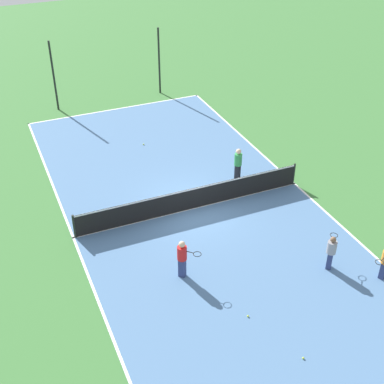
{
  "coord_description": "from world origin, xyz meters",
  "views": [
    {
      "loc": [
        -7.66,
        -17.85,
        13.58
      ],
      "look_at": [
        0.0,
        0.0,
        0.9
      ],
      "focal_mm": 50.0,
      "sensor_mm": 36.0,
      "label": 1
    }
  ],
  "objects_px": {
    "tennis_net": "(192,198)",
    "player_baseline_gray": "(331,250)",
    "tennis_ball_right_alley": "(248,316)",
    "tennis_ball_left_sideline": "(143,144)",
    "fence_post_back_left": "(54,76)",
    "fence_post_back_right": "(159,61)",
    "player_far_green": "(238,163)",
    "tennis_ball_midcourt": "(303,358)",
    "player_coach_red": "(182,257)"
  },
  "relations": [
    {
      "from": "tennis_net",
      "to": "player_baseline_gray",
      "type": "height_order",
      "value": "player_baseline_gray"
    },
    {
      "from": "tennis_ball_right_alley",
      "to": "tennis_ball_left_sideline",
      "type": "bearing_deg",
      "value": 86.73
    },
    {
      "from": "tennis_net",
      "to": "fence_post_back_left",
      "type": "xyz_separation_m",
      "value": [
        -3.31,
        12.96,
        1.53
      ]
    },
    {
      "from": "tennis_net",
      "to": "fence_post_back_right",
      "type": "relative_size",
      "value": 2.49
    },
    {
      "from": "player_far_green",
      "to": "tennis_ball_midcourt",
      "type": "relative_size",
      "value": 24.93
    },
    {
      "from": "tennis_net",
      "to": "tennis_ball_left_sideline",
      "type": "height_order",
      "value": "tennis_net"
    },
    {
      "from": "tennis_ball_right_alley",
      "to": "player_baseline_gray",
      "type": "bearing_deg",
      "value": 14.52
    },
    {
      "from": "player_far_green",
      "to": "tennis_ball_right_alley",
      "type": "xyz_separation_m",
      "value": [
        -3.72,
        -8.04,
        -0.94
      ]
    },
    {
      "from": "fence_post_back_right",
      "to": "player_far_green",
      "type": "bearing_deg",
      "value": -91.84
    },
    {
      "from": "tennis_net",
      "to": "tennis_ball_midcourt",
      "type": "distance_m",
      "value": 8.97
    },
    {
      "from": "player_coach_red",
      "to": "player_far_green",
      "type": "xyz_separation_m",
      "value": [
        4.99,
        5.23,
        0.05
      ]
    },
    {
      "from": "player_baseline_gray",
      "to": "player_coach_red",
      "type": "relative_size",
      "value": 0.9
    },
    {
      "from": "tennis_net",
      "to": "tennis_ball_right_alley",
      "type": "height_order",
      "value": "tennis_net"
    },
    {
      "from": "player_coach_red",
      "to": "fence_post_back_left",
      "type": "distance_m",
      "value": 16.94
    },
    {
      "from": "player_far_green",
      "to": "tennis_ball_midcourt",
      "type": "height_order",
      "value": "player_far_green"
    },
    {
      "from": "tennis_net",
      "to": "player_far_green",
      "type": "relative_size",
      "value": 6.2
    },
    {
      "from": "player_coach_red",
      "to": "player_far_green",
      "type": "height_order",
      "value": "player_far_green"
    },
    {
      "from": "player_coach_red",
      "to": "tennis_ball_midcourt",
      "type": "bearing_deg",
      "value": -22.15
    },
    {
      "from": "tennis_ball_left_sideline",
      "to": "fence_post_back_right",
      "type": "relative_size",
      "value": 0.02
    },
    {
      "from": "tennis_ball_left_sideline",
      "to": "player_baseline_gray",
      "type": "bearing_deg",
      "value": -74.95
    },
    {
      "from": "tennis_ball_midcourt",
      "to": "fence_post_back_right",
      "type": "xyz_separation_m",
      "value": [
        3.35,
        21.91,
        2.06
      ]
    },
    {
      "from": "player_baseline_gray",
      "to": "player_coach_red",
      "type": "xyz_separation_m",
      "value": [
        -5.3,
        1.76,
        0.1
      ]
    },
    {
      "from": "player_baseline_gray",
      "to": "fence_post_back_right",
      "type": "distance_m",
      "value": 18.65
    },
    {
      "from": "player_baseline_gray",
      "to": "fence_post_back_left",
      "type": "xyz_separation_m",
      "value": [
        -6.55,
        18.61,
        1.26
      ]
    },
    {
      "from": "tennis_ball_midcourt",
      "to": "fence_post_back_right",
      "type": "height_order",
      "value": "fence_post_back_right"
    },
    {
      "from": "tennis_net",
      "to": "tennis_ball_midcourt",
      "type": "bearing_deg",
      "value": -90.26
    },
    {
      "from": "tennis_net",
      "to": "tennis_ball_left_sideline",
      "type": "distance_m",
      "value": 6.55
    },
    {
      "from": "tennis_ball_midcourt",
      "to": "fence_post_back_left",
      "type": "height_order",
      "value": "fence_post_back_left"
    },
    {
      "from": "player_far_green",
      "to": "fence_post_back_right",
      "type": "bearing_deg",
      "value": -121.78
    },
    {
      "from": "player_baseline_gray",
      "to": "fence_post_back_left",
      "type": "bearing_deg",
      "value": 60.66
    },
    {
      "from": "fence_post_back_left",
      "to": "tennis_ball_left_sideline",
      "type": "bearing_deg",
      "value": -63.02
    },
    {
      "from": "tennis_net",
      "to": "player_coach_red",
      "type": "distance_m",
      "value": 4.42
    },
    {
      "from": "tennis_net",
      "to": "fence_post_back_right",
      "type": "distance_m",
      "value": 13.46
    },
    {
      "from": "player_far_green",
      "to": "tennis_ball_right_alley",
      "type": "relative_size",
      "value": 24.93
    },
    {
      "from": "tennis_ball_midcourt",
      "to": "tennis_ball_left_sideline",
      "type": "xyz_separation_m",
      "value": [
        0.0,
        15.49,
        0.0
      ]
    },
    {
      "from": "tennis_ball_right_alley",
      "to": "fence_post_back_left",
      "type": "height_order",
      "value": "fence_post_back_left"
    },
    {
      "from": "tennis_ball_left_sideline",
      "to": "tennis_net",
      "type": "bearing_deg",
      "value": -89.69
    },
    {
      "from": "fence_post_back_left",
      "to": "fence_post_back_right",
      "type": "xyz_separation_m",
      "value": [
        6.61,
        0.0,
        0.0
      ]
    },
    {
      "from": "player_coach_red",
      "to": "tennis_net",
      "type": "bearing_deg",
      "value": 108.3
    },
    {
      "from": "player_coach_red",
      "to": "player_far_green",
      "type": "distance_m",
      "value": 7.23
    },
    {
      "from": "player_coach_red",
      "to": "tennis_ball_left_sideline",
      "type": "relative_size",
      "value": 23.74
    },
    {
      "from": "fence_post_back_right",
      "to": "player_baseline_gray",
      "type": "bearing_deg",
      "value": -90.2
    },
    {
      "from": "player_far_green",
      "to": "tennis_ball_right_alley",
      "type": "height_order",
      "value": "player_far_green"
    },
    {
      "from": "tennis_ball_midcourt",
      "to": "tennis_ball_right_alley",
      "type": "distance_m",
      "value": 2.38
    },
    {
      "from": "fence_post_back_right",
      "to": "tennis_ball_midcourt",
      "type": "bearing_deg",
      "value": -98.68
    },
    {
      "from": "tennis_net",
      "to": "tennis_ball_midcourt",
      "type": "xyz_separation_m",
      "value": [
        -0.04,
        -8.95,
        -0.52
      ]
    },
    {
      "from": "player_far_green",
      "to": "tennis_ball_midcourt",
      "type": "xyz_separation_m",
      "value": [
        -2.97,
        -10.29,
        -0.94
      ]
    },
    {
      "from": "tennis_net",
      "to": "tennis_ball_left_sideline",
      "type": "xyz_separation_m",
      "value": [
        -0.04,
        6.53,
        -0.52
      ]
    },
    {
      "from": "player_baseline_gray",
      "to": "tennis_ball_midcourt",
      "type": "distance_m",
      "value": 4.72
    },
    {
      "from": "player_coach_red",
      "to": "tennis_ball_midcourt",
      "type": "xyz_separation_m",
      "value": [
        2.02,
        -5.06,
        -0.89
      ]
    }
  ]
}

